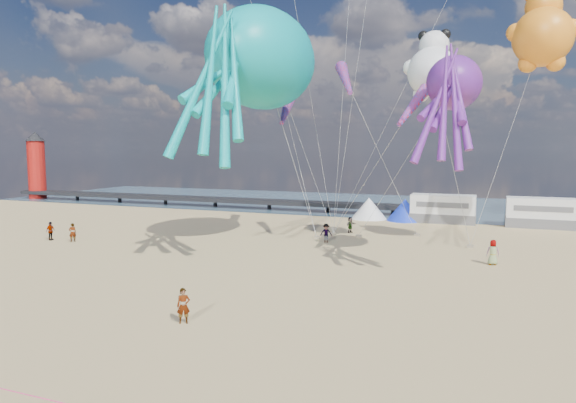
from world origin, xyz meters
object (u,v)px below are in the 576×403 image
object	(u,v)px
sandbag_a	(317,237)
beachgoer_3	(50,231)
tent_blue	(405,210)
sandbag_d	(417,235)
kite_octopus_purple	(454,83)
motorhome_1	(542,213)
sandbag_b	(359,236)
windsock_left	(286,110)
tent_white	(369,208)
standing_person	(183,306)
beachgoer_5	(73,233)
beachgoer_4	(350,225)
windsock_mid	(345,79)
sandbag_c	(470,246)
windsock_right	(413,106)
kite_teddy_orange	(543,37)
sandbag_e	(333,234)
kite_octopus_teal	(262,59)
lighthouse	(37,170)
beachgoer_0	(493,252)
beachgoer_2	(326,233)
motorhome_0	(443,209)
kite_panda	(432,72)

from	to	relation	value
sandbag_a	beachgoer_3	bearing A→B (deg)	-156.51
tent_blue	sandbag_a	size ratio (longest dim) A/B	8.00
sandbag_d	kite_octopus_purple	xyz separation A→B (m)	(3.50, -10.79, 12.13)
motorhome_1	sandbag_b	xyz separation A→B (m)	(-15.69, -12.16, -1.39)
tent_blue	windsock_left	bearing A→B (deg)	-126.76
tent_white	standing_person	world-z (taller)	tent_white
beachgoer_5	beachgoer_4	bearing A→B (deg)	160.87
sandbag_a	windsock_left	xyz separation A→B (m)	(-3.68, 1.92, 11.28)
sandbag_b	kite_octopus_purple	size ratio (longest dim) A/B	0.05
sandbag_b	windsock_mid	bearing A→B (deg)	-91.61
tent_blue	windsock_mid	world-z (taller)	windsock_mid
sandbag_c	windsock_mid	size ratio (longest dim) A/B	0.08
sandbag_b	windsock_mid	size ratio (longest dim) A/B	0.08
beachgoer_5	sandbag_b	distance (m)	24.79
sandbag_c	windsock_mid	xyz separation A→B (m)	(-9.61, -3.18, 13.25)
standing_person	sandbag_d	world-z (taller)	standing_person
standing_person	windsock_right	xyz separation A→B (m)	(7.67, 16.83, 10.01)
beachgoer_5	kite_teddy_orange	distance (m)	39.64
standing_person	windsock_right	bearing A→B (deg)	31.96
kite_teddy_orange	beachgoer_3	bearing A→B (deg)	-178.89
sandbag_e	kite_octopus_teal	world-z (taller)	kite_octopus_teal
lighthouse	beachgoer_0	size ratio (longest dim) A/B	5.19
sandbag_c	kite_octopus_purple	xyz separation A→B (m)	(-1.19, -6.86, 12.13)
beachgoer_2	kite_octopus_teal	bearing A→B (deg)	-158.55
beachgoer_2	sandbag_a	bearing A→B (deg)	113.20
kite_octopus_teal	windsock_left	world-z (taller)	kite_octopus_teal
sandbag_b	kite_octopus_teal	size ratio (longest dim) A/B	0.03
standing_person	windsock_left	world-z (taller)	windsock_left
sandbag_e	kite_teddy_orange	bearing A→B (deg)	-13.35
lighthouse	standing_person	size ratio (longest dim) A/B	5.52
motorhome_0	sandbag_d	bearing A→B (deg)	-98.18
beachgoer_4	windsock_mid	world-z (taller)	windsock_mid
motorhome_0	sandbag_a	distance (m)	17.13
beachgoer_5	kite_panda	bearing A→B (deg)	142.58
motorhome_1	sandbag_c	xyz separation A→B (m)	(-6.21, -13.64, -1.39)
sandbag_d	kite_panda	bearing A→B (deg)	-75.56
lighthouse	beachgoer_5	bearing A→B (deg)	-39.05
tent_blue	windsock_mid	distance (m)	20.88
beachgoer_5	sandbag_e	xyz separation A→B (m)	(19.64, 11.51, -0.69)
motorhome_0	kite_teddy_orange	size ratio (longest dim) A/B	0.94
sandbag_e	windsock_left	xyz separation A→B (m)	(-4.51, -0.45, 11.28)
kite_panda	kite_teddy_orange	xyz separation A→B (m)	(7.40, 0.31, 2.05)
beachgoer_5	lighthouse	bearing A→B (deg)	-90.91
tent_white	sandbag_d	size ratio (longest dim) A/B	8.00
sandbag_b	beachgoer_2	bearing A→B (deg)	-119.42
sandbag_c	kite_octopus_teal	size ratio (longest dim) A/B	0.03
sandbag_e	kite_octopus_teal	size ratio (longest dim) A/B	0.03
beachgoer_4	kite_octopus_teal	size ratio (longest dim) A/B	0.10
motorhome_1	beachgoer_5	bearing A→B (deg)	-148.32
sandbag_a	sandbag_b	world-z (taller)	same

